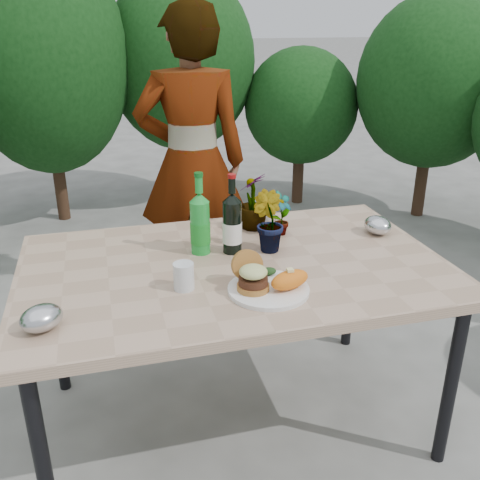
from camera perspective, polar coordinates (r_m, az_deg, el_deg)
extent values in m
plane|color=#60605C|center=(2.45, -0.51, -18.58)|extent=(80.00, 80.00, 0.00)
cube|color=tan|center=(2.04, -0.58, -3.04)|extent=(1.60, 1.00, 0.04)
cylinder|color=black|center=(1.88, -20.34, -21.36)|extent=(0.05, 0.05, 0.71)
cylinder|color=black|center=(2.20, 21.56, -14.19)|extent=(0.05, 0.05, 0.71)
cylinder|color=black|center=(2.55, -19.06, -8.30)|extent=(0.05, 0.05, 0.71)
cylinder|color=black|center=(2.80, 11.71, -4.59)|extent=(0.05, 0.05, 0.71)
cylinder|color=#382316|center=(4.80, -18.48, 4.57)|extent=(0.10, 0.10, 0.42)
ellipsoid|color=#174517|center=(4.60, -20.26, 17.77)|extent=(1.31, 1.31, 1.80)
cylinder|color=#382316|center=(5.03, -5.83, 6.91)|extent=(0.10, 0.10, 0.50)
ellipsoid|color=#174517|center=(4.85, -6.32, 18.46)|extent=(1.27, 1.27, 1.52)
cylinder|color=#382316|center=(5.02, 6.17, 6.15)|extent=(0.10, 0.10, 0.38)
ellipsoid|color=#174517|center=(4.87, 6.52, 14.01)|extent=(0.99, 0.99, 1.01)
cylinder|color=#382316|center=(4.91, 18.63, 5.04)|extent=(0.10, 0.10, 0.44)
ellipsoid|color=#174517|center=(4.73, 20.05, 15.58)|extent=(1.24, 1.24, 1.38)
cylinder|color=white|center=(1.83, 3.06, -5.30)|extent=(0.28, 0.28, 0.01)
cylinder|color=#B7722D|center=(1.81, 1.41, -5.03)|extent=(0.11, 0.11, 0.02)
cylinder|color=#472314|center=(1.80, 1.41, -4.39)|extent=(0.10, 0.10, 0.02)
ellipsoid|color=beige|center=(1.79, 1.42, -3.41)|extent=(0.10, 0.10, 0.04)
cylinder|color=#B7722D|center=(1.85, 0.77, -2.72)|extent=(0.11, 0.06, 0.11)
ellipsoid|color=orange|center=(1.82, 5.32, -4.24)|extent=(0.17, 0.12, 0.06)
ellipsoid|color=olive|center=(1.90, 2.24, -3.55)|extent=(0.04, 0.04, 0.02)
ellipsoid|color=#193814|center=(1.91, 3.06, -3.35)|extent=(0.06, 0.04, 0.03)
cylinder|color=black|center=(2.09, -0.84, 1.37)|extent=(0.07, 0.07, 0.21)
cylinder|color=white|center=(2.10, -0.83, 0.84)|extent=(0.08, 0.08, 0.08)
cone|color=black|center=(2.05, -0.86, 4.55)|extent=(0.07, 0.07, 0.03)
cylinder|color=black|center=(2.04, -0.86, 5.82)|extent=(0.03, 0.03, 0.06)
cylinder|color=maroon|center=(2.03, -0.87, 6.84)|extent=(0.03, 0.03, 0.01)
cylinder|color=green|center=(2.09, -4.27, 1.33)|extent=(0.08, 0.08, 0.21)
cylinder|color=#198C26|center=(2.10, -4.25, 0.80)|extent=(0.08, 0.08, 0.08)
cone|color=green|center=(2.05, -4.37, 4.56)|extent=(0.08, 0.08, 0.04)
cylinder|color=green|center=(2.04, -4.41, 5.90)|extent=(0.03, 0.03, 0.06)
cylinder|color=#0C5919|center=(2.03, -4.45, 6.97)|extent=(0.03, 0.03, 0.02)
cylinder|color=silver|center=(1.84, -6.02, -3.86)|extent=(0.07, 0.07, 0.09)
imported|color=#245F20|center=(2.27, 4.45, 2.83)|extent=(0.12, 0.11, 0.19)
imported|color=#316021|center=(2.11, 2.98, 1.96)|extent=(0.16, 0.17, 0.24)
imported|color=#2F5D20|center=(2.33, 1.43, 4.13)|extent=(0.19, 0.19, 0.25)
imported|color=silver|center=(2.43, 2.38, 3.13)|extent=(0.14, 0.14, 0.10)
ellipsoid|color=#B0B2B7|center=(1.71, -20.42, -7.79)|extent=(0.17, 0.17, 0.08)
ellipsoid|color=silver|center=(2.37, 14.47, 1.55)|extent=(0.12, 0.14, 0.08)
imported|color=#A36751|center=(3.05, -5.15, 8.19)|extent=(0.67, 0.48, 1.71)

